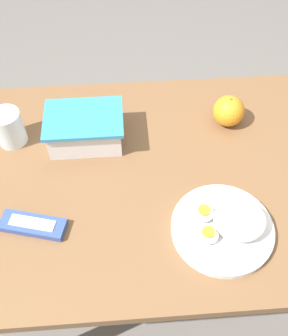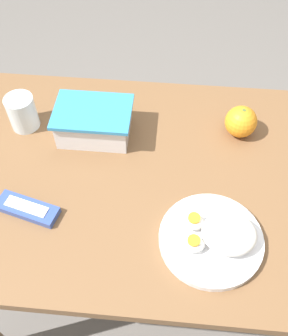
# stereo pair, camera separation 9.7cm
# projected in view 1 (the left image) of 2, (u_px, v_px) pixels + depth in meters

# --- Properties ---
(ground_plane) EXTENTS (10.00, 10.00, 0.00)m
(ground_plane) POSITION_uv_depth(u_px,v_px,m) (148.00, 283.00, 1.58)
(ground_plane) COLOR #66605B
(table) EXTENTS (1.12, 0.71, 0.74)m
(table) POSITION_uv_depth(u_px,v_px,m) (150.00, 200.00, 1.10)
(table) COLOR brown
(table) RESTS_ON ground_plane
(food_container) EXTENTS (0.20, 0.14, 0.09)m
(food_container) POSITION_uv_depth(u_px,v_px,m) (85.00, 130.00, 1.04)
(food_container) COLOR white
(food_container) RESTS_ON table
(orange_fruit) EXTENTS (0.09, 0.09, 0.09)m
(orange_fruit) POSITION_uv_depth(u_px,v_px,m) (229.00, 111.00, 1.07)
(orange_fruit) COLOR orange
(orange_fruit) RESTS_ON table
(rice_plate) EXTENTS (0.23, 0.23, 0.07)m
(rice_plate) POSITION_uv_depth(u_px,v_px,m) (227.00, 225.00, 0.88)
(rice_plate) COLOR white
(rice_plate) RESTS_ON table
(candy_bar) EXTENTS (0.16, 0.09, 0.02)m
(candy_bar) POSITION_uv_depth(u_px,v_px,m) (33.00, 225.00, 0.90)
(candy_bar) COLOR #334C9E
(candy_bar) RESTS_ON table
(drinking_glass) EXTENTS (0.08, 0.08, 0.10)m
(drinking_glass) POSITION_uv_depth(u_px,v_px,m) (9.00, 128.00, 1.03)
(drinking_glass) COLOR silver
(drinking_glass) RESTS_ON table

